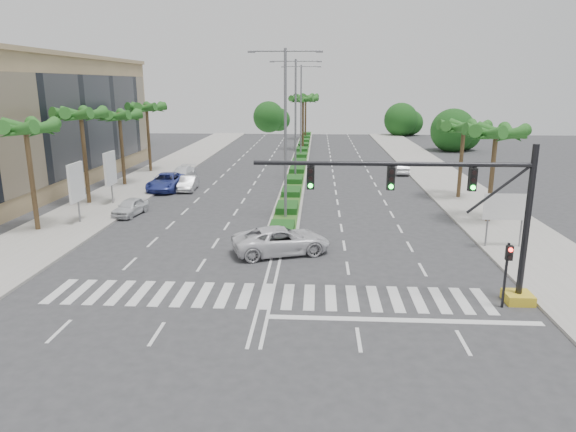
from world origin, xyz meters
name	(u,v)px	position (x,y,z in m)	size (l,w,h in m)	color
ground	(267,296)	(0.00, 0.00, 0.00)	(160.00, 160.00, 0.00)	#333335
footpath_right	(473,203)	(15.20, 20.00, 0.07)	(6.00, 120.00, 0.15)	gray
footpath_left	(114,198)	(-15.20, 20.00, 0.07)	(6.00, 120.00, 0.15)	gray
median	(300,159)	(0.00, 45.00, 0.10)	(2.20, 75.00, 0.20)	gray
median_grass	(300,158)	(0.00, 45.00, 0.22)	(1.80, 75.00, 0.04)	#2D5B1F
building	(23,123)	(-26.00, 26.00, 6.00)	(12.00, 36.00, 12.00)	tan
signal_gantry	(475,228)	(9.27, 0.00, 3.46)	(12.60, 1.20, 7.20)	gold
pedestrian_signal	(507,265)	(10.60, -0.68, 2.04)	(0.28, 0.36, 3.00)	black
direction_sign	(506,209)	(13.50, 7.99, 2.45)	(2.70, 0.11, 3.40)	slate
billboard_near	(76,183)	(-14.50, 12.00, 2.96)	(0.18, 2.10, 4.35)	slate
billboard_far	(110,169)	(-14.50, 18.00, 2.96)	(0.18, 2.10, 4.35)	slate
palm_left_near	(26,131)	(-16.50, 10.00, 6.69)	(4.57, 4.68, 7.55)	brown
palm_left_mid	(81,117)	(-16.50, 18.00, 7.08)	(4.57, 4.68, 7.95)	brown
palm_left_far	(120,118)	(-16.50, 26.00, 6.50)	(4.57, 4.68, 7.35)	brown
palm_left_end	(147,110)	(-16.50, 34.00, 6.88)	(4.57, 4.68, 7.75)	brown
palm_right_near	(496,136)	(14.50, 14.00, 6.20)	(4.57, 4.68, 7.05)	brown
palm_right_far	(464,130)	(14.50, 22.00, 5.91)	(4.57, 4.68, 6.75)	brown
palm_median_a	(303,101)	(0.00, 55.00, 7.17)	(4.57, 4.68, 8.05)	brown
palm_median_b	(306,98)	(0.00, 70.00, 7.17)	(4.57, 4.68, 8.05)	brown
streetlight_near	(285,126)	(0.00, 14.00, 6.81)	(5.10, 0.25, 12.00)	slate
streetlight_mid	(296,113)	(0.00, 30.00, 6.81)	(5.10, 0.25, 12.00)	slate
streetlight_far	(301,106)	(0.00, 46.00, 6.81)	(5.10, 0.25, 12.00)	slate
car_parked_a	(130,207)	(-11.80, 14.64, 0.64)	(1.52, 3.77, 1.28)	silver
car_parked_b	(188,183)	(-9.75, 24.21, 0.66)	(1.41, 4.03, 1.33)	#B3B2B7
car_parked_c	(166,182)	(-11.80, 24.07, 0.79)	(2.62, 5.69, 1.58)	#303D95
car_parked_d	(182,173)	(-11.80, 29.85, 0.65)	(1.82, 4.48, 1.30)	white
car_crossing	(281,240)	(0.24, 6.31, 0.79)	(2.62, 5.69, 1.58)	silver
car_right	(400,168)	(11.41, 34.37, 0.65)	(1.37, 3.92, 1.29)	silver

